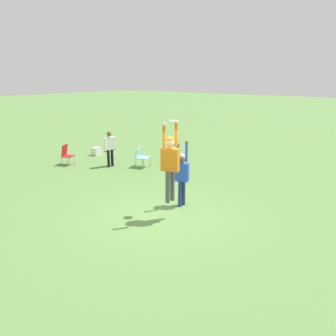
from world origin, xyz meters
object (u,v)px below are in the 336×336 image
(person_defending, at_px, (182,173))
(camping_chair_2, at_px, (141,156))
(person_spectator_far, at_px, (110,145))
(cooler_box, at_px, (97,151))
(person_jumping, at_px, (170,160))
(camping_chair_1, at_px, (66,153))
(frisbee, at_px, (174,121))

(person_defending, xyz_separation_m, camping_chair_2, (2.57, 3.97, -0.56))
(person_spectator_far, bearing_deg, cooler_box, 87.56)
(person_jumping, bearing_deg, camping_chair_2, -57.35)
(person_jumping, height_order, person_defending, person_jumping)
(camping_chair_1, height_order, camping_chair_2, camping_chair_1)
(person_jumping, xyz_separation_m, camping_chair_1, (1.85, 7.23, -1.19))
(frisbee, relative_size, person_spectator_far, 0.16)
(frisbee, xyz_separation_m, camping_chair_2, (3.11, 4.06, -2.18))
(person_jumping, height_order, camping_chair_1, person_jumping)
(camping_chair_1, bearing_deg, camping_chair_2, 94.19)
(person_defending, bearing_deg, cooler_box, 141.10)
(person_defending, relative_size, person_spectator_far, 1.26)
(camping_chair_1, xyz_separation_m, cooler_box, (2.03, 0.36, -0.33))
(frisbee, distance_m, camping_chair_2, 5.56)
(person_jumping, distance_m, camping_chair_2, 5.73)
(camping_chair_1, distance_m, person_spectator_far, 2.09)
(frisbee, height_order, camping_chair_2, frisbee)
(person_defending, height_order, cooler_box, person_defending)
(person_defending, height_order, frisbee, frisbee)
(camping_chair_2, bearing_deg, person_defending, 38.39)
(frisbee, bearing_deg, camping_chair_2, 52.58)
(person_defending, xyz_separation_m, frisbee, (-0.54, -0.09, 1.62))
(frisbee, bearing_deg, cooler_box, 65.23)
(camping_chair_1, distance_m, camping_chair_2, 3.41)
(person_jumping, distance_m, frisbee, 1.11)
(person_spectator_far, height_order, cooler_box, person_spectator_far)
(person_defending, xyz_separation_m, person_spectator_far, (1.80, 5.11, -0.10))
(cooler_box, bearing_deg, frisbee, -114.77)
(camping_chair_2, bearing_deg, cooler_box, -113.67)
(camping_chair_1, bearing_deg, person_jumping, 49.14)
(person_defending, height_order, person_spectator_far, person_defending)
(person_defending, height_order, camping_chair_2, person_defending)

